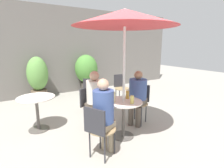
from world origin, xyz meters
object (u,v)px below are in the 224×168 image
bistro_chair_1 (90,103)px  seated_person_1 (95,95)px  cafe_table_near (123,111)px  seated_person_2 (104,111)px  bistro_chair_0 (140,100)px  umbrella (125,18)px  cafe_table_far (37,105)px  potted_plant_1 (86,70)px  beer_glass_1 (113,97)px  potted_plant_0 (38,77)px  bistro_chair_3 (90,92)px  beer_glass_0 (127,95)px  bistro_chair_2 (99,127)px  seated_person_0 (137,93)px  bistro_chair_4 (121,86)px  beer_glass_2 (132,100)px

bistro_chair_1 → seated_person_1: (0.06, -0.13, 0.20)m
cafe_table_near → seated_person_2: bearing=-153.5°
bistro_chair_0 → umbrella: 1.81m
seated_person_2 → umbrella: (0.58, 0.29, 1.42)m
cafe_table_far → potted_plant_1: potted_plant_1 is taller
cafe_table_far → bistro_chair_0: (2.03, -0.80, -0.01)m
beer_glass_1 → potted_plant_0: bearing=102.8°
bistro_chair_3 → beer_glass_0: 1.50m
seated_person_2 → bistro_chair_0: bearing=-90.0°
bistro_chair_3 → bistro_chair_2: bearing=-82.2°
cafe_table_far → seated_person_0: seated_person_0 is taller
bistro_chair_1 → potted_plant_1: bearing=40.9°
seated_person_0 → beer_glass_0: (-0.42, -0.19, 0.08)m
bistro_chair_1 → bistro_chair_4: same height
bistro_chair_2 → seated_person_2: 0.26m
bistro_chair_2 → beer_glass_0: size_ratio=5.51×
seated_person_1 → potted_plant_0: (-0.62, 2.79, 0.01)m
bistro_chair_0 → seated_person_2: bearing=-90.0°
bistro_chair_3 → umbrella: 2.26m
bistro_chair_1 → umbrella: (0.35, -0.71, 1.63)m
bistro_chair_0 → seated_person_0: bearing=-90.0°
beer_glass_0 → potted_plant_1: size_ratio=0.11×
bistro_chair_1 → seated_person_2: seated_person_2 is taller
bistro_chair_4 → bistro_chair_2: bearing=-119.7°
beer_glass_0 → beer_glass_1: beer_glass_1 is taller
umbrella → beer_glass_2: bearing=-72.6°
bistro_chair_1 → potted_plant_1: potted_plant_1 is taller
beer_glass_2 → potted_plant_0: size_ratio=0.10×
bistro_chair_4 → umbrella: bearing=-111.5°
seated_person_2 → cafe_table_near: bearing=-90.0°
umbrella → beer_glass_1: bearing=150.4°
bistro_chair_0 → bistro_chair_4: bearing=136.0°
bistro_chair_2 → bistro_chair_4: 2.77m
seated_person_0 → bistro_chair_3: bearing=175.8°
cafe_table_far → bistro_chair_2: (0.61, -1.50, -0.01)m
seated_person_1 → bistro_chair_1: bearing=90.0°
bistro_chair_1 → beer_glass_2: bearing=-91.7°
bistro_chair_4 → seated_person_1: bearing=-129.4°
bistro_chair_4 → beer_glass_0: 1.91m
beer_glass_0 → potted_plant_0: (-1.07, 3.27, -0.05)m
bistro_chair_3 → beer_glass_1: bearing=-68.9°
bistro_chair_0 → seated_person_0: seated_person_0 is taller
seated_person_2 → beer_glass_0: bearing=-89.0°
beer_glass_0 → umbrella: bearing=-149.2°
cafe_table_near → cafe_table_far: bearing=138.9°
bistro_chair_2 → bistro_chair_4: size_ratio=1.00×
bistro_chair_1 → potted_plant_1: 2.91m
cafe_table_near → bistro_chair_0: bistro_chair_0 is taller
cafe_table_far → bistro_chair_1: (0.97, -0.44, -0.01)m
bistro_chair_3 → seated_person_2: seated_person_2 is taller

